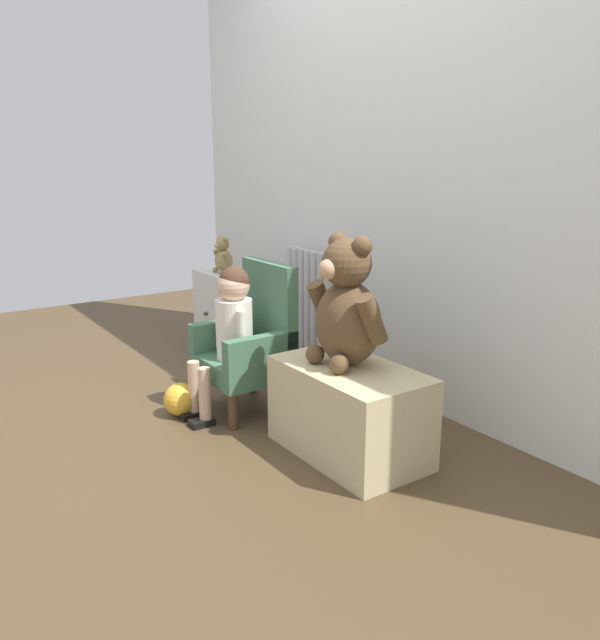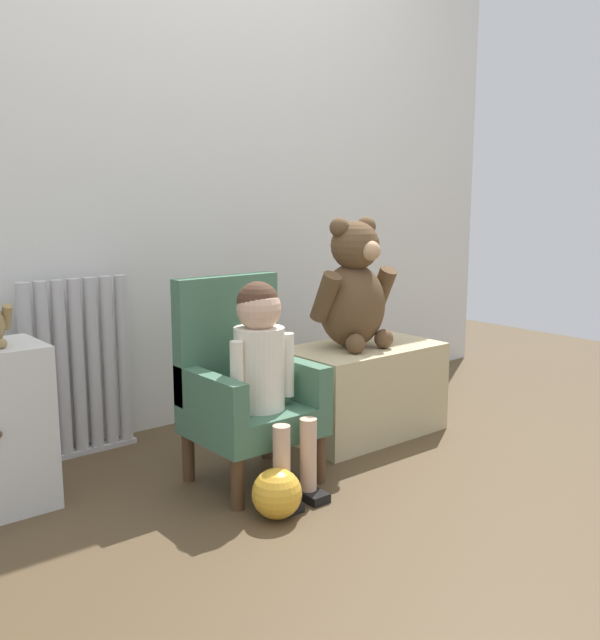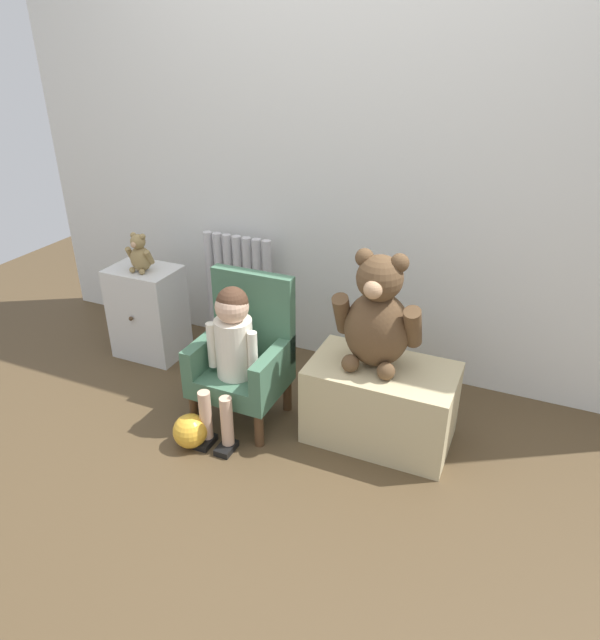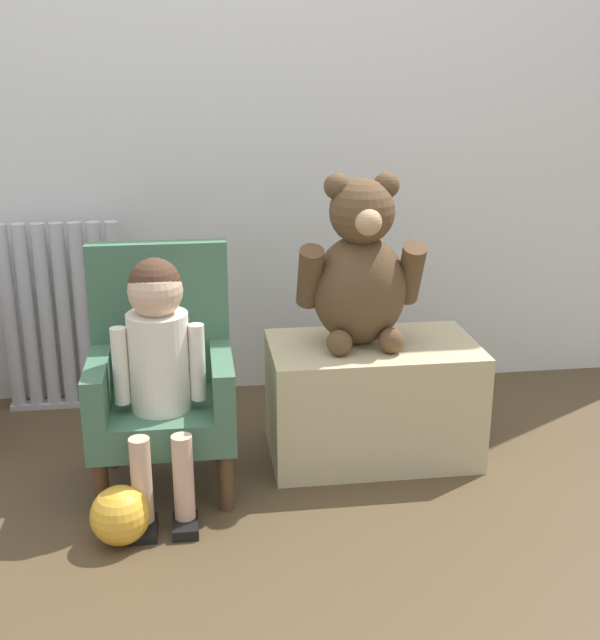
# 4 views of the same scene
# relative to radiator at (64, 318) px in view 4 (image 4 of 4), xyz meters

# --- Properties ---
(ground_plane) EXTENTS (6.00, 6.00, 0.00)m
(ground_plane) POSITION_rel_radiator_xyz_m (0.58, -1.09, -0.34)
(ground_plane) COLOR #4E3C25
(back_wall) EXTENTS (3.80, 0.05, 2.40)m
(back_wall) POSITION_rel_radiator_xyz_m (0.58, 0.12, 0.86)
(back_wall) COLOR silver
(back_wall) RESTS_ON ground_plane
(radiator) EXTENTS (0.43, 0.05, 0.68)m
(radiator) POSITION_rel_radiator_xyz_m (0.00, 0.00, 0.00)
(radiator) COLOR silver
(radiator) RESTS_ON ground_plane
(child_armchair) EXTENTS (0.41, 0.37, 0.71)m
(child_armchair) POSITION_rel_radiator_xyz_m (0.36, -0.59, -0.01)
(child_armchair) COLOR #426B50
(child_armchair) RESTS_ON ground_plane
(child_figure) EXTENTS (0.25, 0.35, 0.71)m
(child_figure) POSITION_rel_radiator_xyz_m (0.36, -0.70, 0.12)
(child_figure) COLOR silver
(child_figure) RESTS_ON ground_plane
(low_bench) EXTENTS (0.64, 0.38, 0.37)m
(low_bench) POSITION_rel_radiator_xyz_m (1.00, -0.51, -0.15)
(low_bench) COLOR #C4B385
(low_bench) RESTS_ON ground_plane
(large_teddy_bear) EXTENTS (0.38, 0.27, 0.53)m
(large_teddy_bear) POSITION_rel_radiator_xyz_m (0.96, -0.49, 0.27)
(large_teddy_bear) COLOR brown
(large_teddy_bear) RESTS_ON low_bench
(toy_ball) EXTENTS (0.16, 0.16, 0.16)m
(toy_ball) POSITION_rel_radiator_xyz_m (0.25, -0.91, -0.26)
(toy_ball) COLOR gold
(toy_ball) RESTS_ON ground_plane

